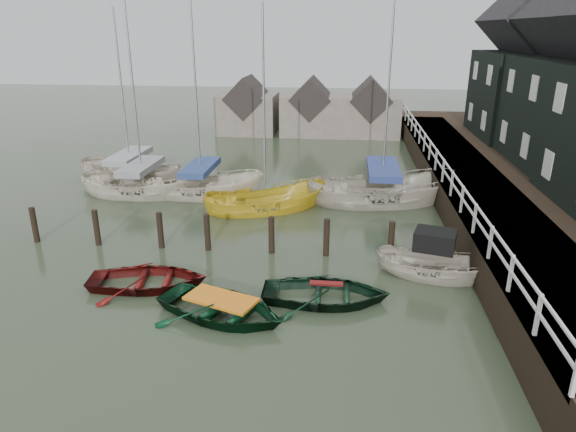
# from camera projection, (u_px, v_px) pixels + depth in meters

# --- Properties ---
(ground) EXTENTS (120.00, 120.00, 0.00)m
(ground) POSITION_uv_depth(u_px,v_px,m) (221.00, 289.00, 16.26)
(ground) COLOR #293521
(ground) RESTS_ON ground
(pier) EXTENTS (3.04, 32.00, 2.70)m
(pier) POSITION_uv_depth(u_px,v_px,m) (465.00, 187.00, 24.34)
(pier) COLOR black
(pier) RESTS_ON ground
(mooring_pilings) EXTENTS (13.72, 0.22, 1.80)m
(mooring_pilings) POSITION_uv_depth(u_px,v_px,m) (210.00, 237.00, 19.00)
(mooring_pilings) COLOR black
(mooring_pilings) RESTS_ON ground
(far_sheds) EXTENTS (14.00, 4.08, 4.39)m
(far_sheds) POSITION_uv_depth(u_px,v_px,m) (309.00, 110.00, 39.80)
(far_sheds) COLOR #665B51
(far_sheds) RESTS_ON ground
(rowboat_red) EXTENTS (4.08, 3.18, 0.77)m
(rowboat_red) POSITION_uv_depth(u_px,v_px,m) (149.00, 286.00, 16.45)
(rowboat_red) COLOR #4F0D0B
(rowboat_red) RESTS_ON ground
(rowboat_green) EXTENTS (4.63, 3.98, 0.81)m
(rowboat_green) POSITION_uv_depth(u_px,v_px,m) (222.00, 316.00, 14.74)
(rowboat_green) COLOR black
(rowboat_green) RESTS_ON ground
(rowboat_dkgreen) EXTENTS (3.92, 2.85, 0.80)m
(rowboat_dkgreen) POSITION_uv_depth(u_px,v_px,m) (326.00, 301.00, 15.57)
(rowboat_dkgreen) COLOR black
(rowboat_dkgreen) RESTS_ON ground
(motorboat) EXTENTS (4.08, 2.42, 2.30)m
(motorboat) POSITION_uv_depth(u_px,v_px,m) (432.00, 273.00, 17.07)
(motorboat) COLOR #BEB4A2
(motorboat) RESTS_ON ground
(sailboat_a) EXTENTS (6.29, 2.45, 10.96)m
(sailboat_a) POSITION_uv_depth(u_px,v_px,m) (144.00, 194.00, 25.53)
(sailboat_a) COLOR beige
(sailboat_a) RESTS_ON ground
(sailboat_b) EXTENTS (6.23, 2.43, 11.72)m
(sailboat_b) POSITION_uv_depth(u_px,v_px,m) (202.00, 194.00, 25.40)
(sailboat_b) COLOR beige
(sailboat_b) RESTS_ON ground
(sailboat_c) EXTENTS (6.07, 4.12, 9.91)m
(sailboat_c) POSITION_uv_depth(u_px,v_px,m) (266.00, 209.00, 23.44)
(sailboat_c) COLOR gold
(sailboat_c) RESTS_ON ground
(sailboat_d) EXTENTS (7.53, 3.92, 13.25)m
(sailboat_d) POSITION_uv_depth(u_px,v_px,m) (381.00, 201.00, 24.43)
(sailboat_d) COLOR #BBB19F
(sailboat_d) RESTS_ON ground
(sailboat_e) EXTENTS (6.97, 4.44, 10.06)m
(sailboat_e) POSITION_uv_depth(u_px,v_px,m) (132.00, 182.00, 27.44)
(sailboat_e) COLOR beige
(sailboat_e) RESTS_ON ground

